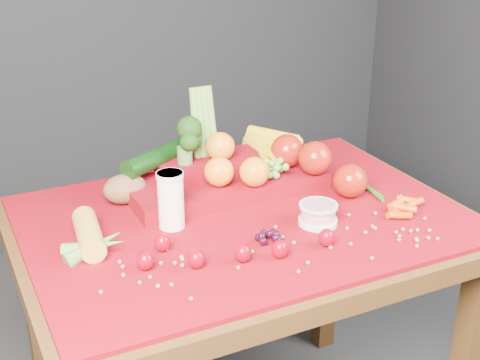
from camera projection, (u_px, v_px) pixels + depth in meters
name	position (u px, v px, depth m)	size (l,w,h in m)	color
table	(243.00, 253.00, 1.69)	(1.10, 0.80, 0.75)	#3B240D
red_cloth	(244.00, 218.00, 1.65)	(1.05, 0.75, 0.01)	maroon
milk_glass	(171.00, 198.00, 1.57)	(0.06, 0.06, 0.14)	white
yogurt_bowl	(318.00, 213.00, 1.60)	(0.09, 0.09, 0.05)	silver
strawberry_scatter	(226.00, 249.00, 1.45)	(0.44, 0.18, 0.05)	maroon
dark_grape_cluster	(268.00, 237.00, 1.52)	(0.06, 0.05, 0.03)	black
soybean_scatter	(283.00, 250.00, 1.48)	(0.84, 0.24, 0.01)	#A87B48
corn_ear	(93.00, 243.00, 1.48)	(0.20, 0.24, 0.06)	#C18F3C
potato	(125.00, 189.00, 1.70)	(0.11, 0.08, 0.08)	brown
baby_carrot_pile	(400.00, 206.00, 1.66)	(0.17, 0.17, 0.03)	#C04006
green_bean_pile	(372.00, 188.00, 1.79)	(0.14, 0.12, 0.01)	#225F15
produce_mound	(238.00, 168.00, 1.77)	(0.59, 0.38, 0.27)	maroon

